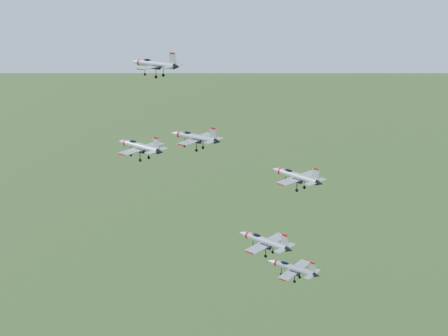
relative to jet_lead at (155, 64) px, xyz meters
The scene contains 6 objects.
jet_lead is the anchor object (origin of this frame).
jet_left_high 21.11m from the jet_lead, 21.89° to the right, with size 12.66×10.39×3.40m.
jet_right_high 38.58m from the jet_lead, 53.62° to the right, with size 10.84×8.99×2.89m.
jet_left_low 41.29m from the jet_lead, ahead, with size 12.84×10.81×3.45m.
jet_right_low 52.13m from the jet_lead, 26.96° to the right, with size 11.48×9.55×3.07m.
jet_trail 54.74m from the jet_lead, 16.40° to the right, with size 10.97×9.01×2.94m.
Camera 1 is at (70.88, -93.39, 172.59)m, focal length 50.00 mm.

